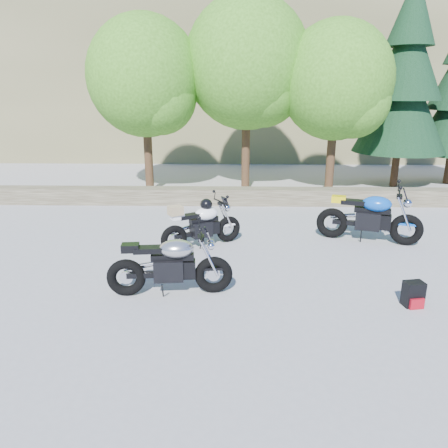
{
  "coord_description": "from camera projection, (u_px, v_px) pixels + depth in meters",
  "views": [
    {
      "loc": [
        0.39,
        -7.52,
        3.39
      ],
      "look_at": [
        0.2,
        1.0,
        0.75
      ],
      "focal_mm": 35.0,
      "sensor_mm": 36.0,
      "label": 1
    }
  ],
  "objects": [
    {
      "name": "white_bike",
      "position": [
        202.0,
        224.0,
        9.65
      ],
      "size": [
        1.76,
        1.16,
        1.09
      ],
      "rotation": [
        0.0,
        0.0,
        0.55
      ],
      "color": "black",
      "rests_on": "ground"
    },
    {
      "name": "tree_decid_mid",
      "position": [
        250.0,
        68.0,
        14.17
      ],
      "size": [
        4.08,
        4.08,
        6.24
      ],
      "color": "#382314",
      "rests_on": "ground"
    },
    {
      "name": "ground",
      "position": [
        212.0,
        278.0,
        8.19
      ],
      "size": [
        90.0,
        90.0,
        0.0
      ],
      "primitive_type": "plane",
      "color": "gray",
      "rests_on": "ground"
    },
    {
      "name": "conifer_near",
      "position": [
        405.0,
        80.0,
        14.8
      ],
      "size": [
        3.17,
        3.17,
        7.06
      ],
      "color": "#382314",
      "rests_on": "ground"
    },
    {
      "name": "tree_decid_right",
      "position": [
        340.0,
        85.0,
        13.7
      ],
      "size": [
        3.54,
        3.54,
        5.41
      ],
      "color": "#382314",
      "rests_on": "ground"
    },
    {
      "name": "silver_bike",
      "position": [
        171.0,
        266.0,
        7.4
      ],
      "size": [
        2.15,
        0.68,
        1.08
      ],
      "rotation": [
        0.0,
        0.0,
        0.1
      ],
      "color": "black",
      "rests_on": "ground"
    },
    {
      "name": "blue_bike",
      "position": [
        370.0,
        217.0,
        9.99
      ],
      "size": [
        2.31,
        0.98,
        1.19
      ],
      "rotation": [
        0.0,
        0.0,
        -0.3
      ],
      "color": "black",
      "rests_on": "ground"
    },
    {
      "name": "tree_decid_left",
      "position": [
        148.0,
        81.0,
        13.98
      ],
      "size": [
        3.67,
        3.67,
        5.62
      ],
      "color": "#382314",
      "rests_on": "ground"
    },
    {
      "name": "hillside",
      "position": [
        269.0,
        32.0,
        32.65
      ],
      "size": [
        80.0,
        30.0,
        15.0
      ],
      "primitive_type": "cube",
      "color": "brown",
      "rests_on": "ground"
    },
    {
      "name": "stone_wall",
      "position": [
        221.0,
        196.0,
        13.37
      ],
      "size": [
        22.0,
        0.55,
        0.5
      ],
      "primitive_type": "cube",
      "color": "#443C2D",
      "rests_on": "ground"
    },
    {
      "name": "backpack",
      "position": [
        413.0,
        294.0,
        7.07
      ],
      "size": [
        0.34,
        0.31,
        0.42
      ],
      "rotation": [
        0.0,
        0.0,
        0.19
      ],
      "color": "black",
      "rests_on": "ground"
    }
  ]
}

